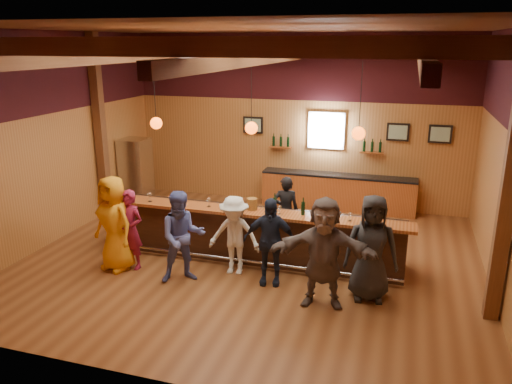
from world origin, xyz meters
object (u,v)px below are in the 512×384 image
bar_counter (255,233)px  customer_brown (324,252)px  customer_redvest (130,230)px  bartender (286,211)px  customer_orange (114,223)px  customer_navy (270,241)px  customer_white (234,235)px  bottle_a (275,204)px  back_bar_cabinet (338,192)px  customer_dark (371,248)px  customer_denim (182,237)px  ice_bucket (252,204)px  stainless_fridge (136,172)px

bar_counter → customer_brown: 2.30m
customer_redvest → bartender: (2.59, 2.03, -0.02)m
customer_orange → customer_redvest: 0.32m
bar_counter → customer_navy: bearing=-59.8°
customer_white → bottle_a: customer_white is taller
bar_counter → customer_navy: customer_navy is taller
back_bar_cabinet → customer_orange: customer_orange is taller
customer_orange → bottle_a: size_ratio=5.34×
customer_orange → bar_counter: bearing=46.5°
back_bar_cabinet → customer_dark: size_ratio=2.16×
customer_denim → bartender: customer_denim is taller
customer_denim → customer_orange: bearing=146.6°
bar_counter → customer_white: customer_white is taller
bartender → customer_dark: bearing=125.0°
customer_redvest → customer_dark: (4.54, 0.12, 0.14)m
customer_orange → customer_navy: (3.01, 0.28, -0.12)m
customer_redvest → bartender: size_ratio=1.03×
customer_brown → customer_denim: bearing=170.8°
bartender → bar_counter: bearing=51.6°
bartender → ice_bucket: bartender is taller
customer_dark → customer_denim: bearing=177.7°
stainless_fridge → customer_navy: size_ratio=1.10×
customer_denim → ice_bucket: size_ratio=7.61×
back_bar_cabinet → customer_white: size_ratio=2.60×
customer_brown → back_bar_cabinet: bearing=88.9°
customer_orange → customer_denim: bearing=14.5°
customer_brown → bartender: customer_brown is taller
back_bar_cabinet → stainless_fridge: (-5.30, -1.12, 0.42)m
customer_dark → bottle_a: size_ratio=5.31×
bar_counter → bottle_a: size_ratio=18.03×
customer_redvest → customer_brown: bearing=2.0°
customer_navy → customer_dark: bearing=-10.1°
ice_bucket → stainless_fridge: bearing=146.9°
customer_denim → ice_bucket: 1.55m
customer_denim → customer_white: bearing=5.5°
customer_redvest → ice_bucket: customer_redvest is taller
customer_white → customer_navy: (0.74, -0.20, 0.05)m
customer_denim → customer_navy: bearing=-16.7°
customer_white → bartender: size_ratio=1.00×
bar_counter → customer_dark: bearing=-24.2°
bar_counter → customer_orange: customer_orange is taller
ice_bucket → customer_orange: bearing=-156.2°
back_bar_cabinet → customer_redvest: bearing=-125.0°
customer_orange → customer_dark: 4.80m
bar_counter → customer_white: size_ratio=4.10×
back_bar_cabinet → customer_orange: bearing=-126.3°
customer_brown → customer_dark: customer_brown is taller
back_bar_cabinet → customer_white: customer_white is taller
customer_dark → bar_counter: bearing=147.9°
customer_white → bottle_a: (0.61, 0.65, 0.48)m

